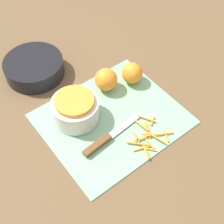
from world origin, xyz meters
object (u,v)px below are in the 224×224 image
Objects in this scene: knife at (104,140)px; orange_right at (132,73)px; bowl_speckled at (75,109)px; orange_left at (106,80)px; bowl_dark at (34,67)px.

orange_right is (0.23, 0.14, 0.03)m from knife.
bowl_speckled is 0.13m from knife.
bowl_speckled is 0.16m from orange_left.
bowl_dark is 0.26m from orange_left.
orange_left is at bearing -53.78° from bowl_dark.
bowl_speckled reaches higher than orange_left.
orange_left reaches higher than orange_right.
knife is at bearing -87.58° from bowl_dark.
knife is at bearing -84.81° from bowl_speckled.
bowl_dark is at bearing 135.55° from orange_right.
orange_left is (0.14, 0.17, 0.03)m from knife.
bowl_speckled reaches higher than bowl_dark.
bowl_dark is 2.69× the size of orange_left.
bowl_speckled is 0.71× the size of bowl_dark.
bowl_speckled is 0.26m from bowl_dark.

